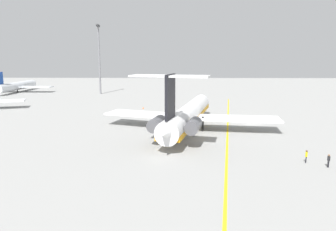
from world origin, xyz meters
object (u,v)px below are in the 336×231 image
(main_jetliner, at_px, (188,114))
(ground_crew_near_nose, at_px, (329,159))
(airliner_far_right, at_px, (18,86))
(safety_cone_nose, at_px, (143,108))
(ground_crew_near_tail, at_px, (306,155))
(light_mast, at_px, (99,57))

(main_jetliner, height_order, ground_crew_near_nose, main_jetliner)
(airliner_far_right, height_order, safety_cone_nose, airliner_far_right)
(main_jetliner, xyz_separation_m, ground_crew_near_nose, (-20.32, -16.86, -1.98))
(ground_crew_near_tail, bearing_deg, main_jetliner, 143.26)
(safety_cone_nose, bearing_deg, main_jetliner, -156.64)
(ground_crew_near_tail, distance_m, light_mast, 93.46)
(ground_crew_near_nose, distance_m, ground_crew_near_tail, 2.70)
(ground_crew_near_nose, distance_m, light_mast, 95.99)
(airliner_far_right, distance_m, ground_crew_near_nose, 121.31)
(ground_crew_near_nose, relative_size, ground_crew_near_tail, 1.02)
(safety_cone_nose, bearing_deg, ground_crew_near_tail, -149.62)
(ground_crew_near_tail, xyz_separation_m, light_mast, (80.25, 46.06, 13.19))
(airliner_far_right, relative_size, light_mast, 1.11)
(main_jetliner, relative_size, safety_cone_nose, 70.22)
(ground_crew_near_nose, xyz_separation_m, safety_cone_nose, (45.87, 27.90, -0.84))
(airliner_far_right, distance_m, safety_cone_nose, 69.77)
(main_jetliner, height_order, light_mast, light_mast)
(airliner_far_right, distance_m, light_mast, 37.73)
(main_jetliner, bearing_deg, ground_crew_near_tail, -128.18)
(ground_crew_near_tail, bearing_deg, light_mast, 134.48)
(ground_crew_near_nose, bearing_deg, light_mast, -77.83)
(light_mast, bearing_deg, safety_cone_nose, -150.80)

